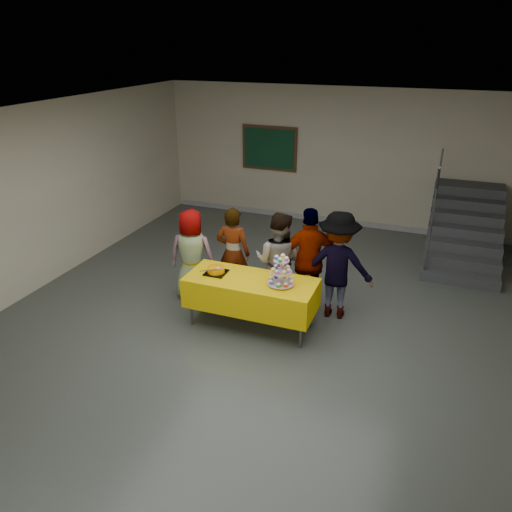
{
  "coord_description": "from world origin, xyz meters",
  "views": [
    {
      "loc": [
        2.15,
        -5.75,
        3.96
      ],
      "look_at": [
        -0.18,
        0.37,
        1.05
      ],
      "focal_mm": 35.0,
      "sensor_mm": 36.0,
      "label": 1
    }
  ],
  "objects_px": {
    "cupcake_stand": "(281,274)",
    "schoolchild_d": "(310,261)",
    "schoolchild_a": "(192,255)",
    "staircase": "(463,231)",
    "bake_table": "(251,292)",
    "noticeboard": "(269,148)",
    "schoolchild_b": "(233,253)",
    "bear_cake": "(216,270)",
    "schoolchild_c": "(278,262)",
    "schoolchild_e": "(338,265)"
  },
  "relations": [
    {
      "from": "bear_cake",
      "to": "schoolchild_c",
      "type": "height_order",
      "value": "schoolchild_c"
    },
    {
      "from": "bake_table",
      "to": "bear_cake",
      "type": "xyz_separation_m",
      "value": [
        -0.55,
        0.0,
        0.27
      ]
    },
    {
      "from": "schoolchild_d",
      "to": "schoolchild_e",
      "type": "xyz_separation_m",
      "value": [
        0.43,
        -0.0,
        -0.0
      ]
    },
    {
      "from": "bear_cake",
      "to": "schoolchild_d",
      "type": "bearing_deg",
      "value": 32.6
    },
    {
      "from": "bake_table",
      "to": "cupcake_stand",
      "type": "xyz_separation_m",
      "value": [
        0.45,
        -0.01,
        0.39
      ]
    },
    {
      "from": "bear_cake",
      "to": "schoolchild_d",
      "type": "height_order",
      "value": "schoolchild_d"
    },
    {
      "from": "schoolchild_d",
      "to": "schoolchild_c",
      "type": "bearing_deg",
      "value": -8.78
    },
    {
      "from": "bake_table",
      "to": "schoolchild_a",
      "type": "distance_m",
      "value": 1.35
    },
    {
      "from": "schoolchild_c",
      "to": "schoolchild_a",
      "type": "bearing_deg",
      "value": 6.57
    },
    {
      "from": "schoolchild_a",
      "to": "staircase",
      "type": "distance_m",
      "value": 5.35
    },
    {
      "from": "staircase",
      "to": "schoolchild_e",
      "type": "bearing_deg",
      "value": -119.47
    },
    {
      "from": "bake_table",
      "to": "cupcake_stand",
      "type": "distance_m",
      "value": 0.6
    },
    {
      "from": "schoolchild_b",
      "to": "schoolchild_e",
      "type": "distance_m",
      "value": 1.69
    },
    {
      "from": "schoolchild_a",
      "to": "staircase",
      "type": "relative_size",
      "value": 0.62
    },
    {
      "from": "noticeboard",
      "to": "staircase",
      "type": "bearing_deg",
      "value": -10.99
    },
    {
      "from": "cupcake_stand",
      "to": "schoolchild_e",
      "type": "height_order",
      "value": "schoolchild_e"
    },
    {
      "from": "bear_cake",
      "to": "schoolchild_c",
      "type": "relative_size",
      "value": 0.23
    },
    {
      "from": "staircase",
      "to": "noticeboard",
      "type": "relative_size",
      "value": 1.85
    },
    {
      "from": "staircase",
      "to": "noticeboard",
      "type": "height_order",
      "value": "noticeboard"
    },
    {
      "from": "schoolchild_d",
      "to": "bake_table",
      "type": "bearing_deg",
      "value": 28.11
    },
    {
      "from": "cupcake_stand",
      "to": "bear_cake",
      "type": "xyz_separation_m",
      "value": [
        -1.0,
        0.01,
        -0.11
      ]
    },
    {
      "from": "bear_cake",
      "to": "schoolchild_a",
      "type": "bearing_deg",
      "value": 142.1
    },
    {
      "from": "bake_table",
      "to": "cupcake_stand",
      "type": "bearing_deg",
      "value": -1.22
    },
    {
      "from": "schoolchild_b",
      "to": "noticeboard",
      "type": "height_order",
      "value": "noticeboard"
    },
    {
      "from": "bake_table",
      "to": "schoolchild_c",
      "type": "distance_m",
      "value": 0.73
    },
    {
      "from": "schoolchild_c",
      "to": "schoolchild_d",
      "type": "xyz_separation_m",
      "value": [
        0.46,
        0.11,
        0.04
      ]
    },
    {
      "from": "schoolchild_b",
      "to": "schoolchild_e",
      "type": "height_order",
      "value": "schoolchild_e"
    },
    {
      "from": "noticeboard",
      "to": "bake_table",
      "type": "bearing_deg",
      "value": -73.43
    },
    {
      "from": "bake_table",
      "to": "cupcake_stand",
      "type": "relative_size",
      "value": 4.22
    },
    {
      "from": "bear_cake",
      "to": "schoolchild_a",
      "type": "distance_m",
      "value": 0.86
    },
    {
      "from": "cupcake_stand",
      "to": "schoolchild_d",
      "type": "relative_size",
      "value": 0.27
    },
    {
      "from": "noticeboard",
      "to": "schoolchild_e",
      "type": "bearing_deg",
      "value": -58.08
    },
    {
      "from": "bake_table",
      "to": "schoolchild_e",
      "type": "relative_size",
      "value": 1.13
    },
    {
      "from": "schoolchild_b",
      "to": "cupcake_stand",
      "type": "bearing_deg",
      "value": 140.55
    },
    {
      "from": "schoolchild_c",
      "to": "noticeboard",
      "type": "relative_size",
      "value": 1.22
    },
    {
      "from": "schoolchild_a",
      "to": "schoolchild_e",
      "type": "height_order",
      "value": "schoolchild_e"
    },
    {
      "from": "schoolchild_a",
      "to": "staircase",
      "type": "height_order",
      "value": "staircase"
    },
    {
      "from": "schoolchild_b",
      "to": "noticeboard",
      "type": "relative_size",
      "value": 1.18
    },
    {
      "from": "cupcake_stand",
      "to": "schoolchild_c",
      "type": "height_order",
      "value": "schoolchild_c"
    },
    {
      "from": "bear_cake",
      "to": "bake_table",
      "type": "bearing_deg",
      "value": -0.32
    },
    {
      "from": "schoolchild_d",
      "to": "staircase",
      "type": "distance_m",
      "value": 3.9
    },
    {
      "from": "schoolchild_a",
      "to": "noticeboard",
      "type": "height_order",
      "value": "noticeboard"
    },
    {
      "from": "schoolchild_a",
      "to": "schoolchild_b",
      "type": "xyz_separation_m",
      "value": [
        0.62,
        0.24,
        0.02
      ]
    },
    {
      "from": "schoolchild_a",
      "to": "schoolchild_b",
      "type": "relative_size",
      "value": 0.97
    },
    {
      "from": "schoolchild_b",
      "to": "staircase",
      "type": "distance_m",
      "value": 4.73
    },
    {
      "from": "schoolchild_c",
      "to": "staircase",
      "type": "relative_size",
      "value": 0.66
    },
    {
      "from": "bear_cake",
      "to": "schoolchild_b",
      "type": "bearing_deg",
      "value": 94.28
    },
    {
      "from": "bear_cake",
      "to": "staircase",
      "type": "bearing_deg",
      "value": 49.07
    },
    {
      "from": "bear_cake",
      "to": "noticeboard",
      "type": "xyz_separation_m",
      "value": [
        -0.88,
        4.79,
        0.77
      ]
    },
    {
      "from": "schoolchild_c",
      "to": "schoolchild_d",
      "type": "distance_m",
      "value": 0.48
    }
  ]
}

